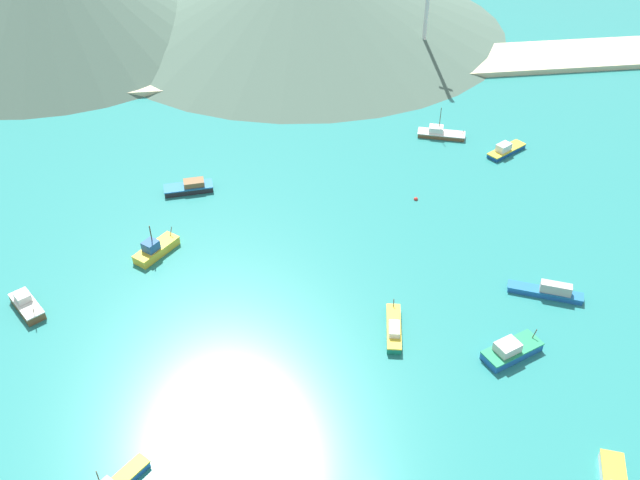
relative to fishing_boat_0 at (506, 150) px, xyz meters
name	(u,v)px	position (x,y,z in m)	size (l,w,h in m)	color
ground	(333,299)	(-39.00, -36.45, -1.03)	(260.00, 280.00, 0.50)	teal
fishing_boat_0	(506,150)	(0.00, 0.00, 0.00)	(8.84, 6.77, 2.34)	#14478C
fishing_boat_1	(511,350)	(-17.08, -50.70, 0.17)	(9.04, 6.26, 2.73)	#1E5BA8
fishing_boat_2	(394,329)	(-31.69, -44.57, -0.03)	(3.64, 9.04, 2.33)	#198466
fishing_boat_3	(440,133)	(-10.87, 8.00, -0.04)	(9.82, 5.69, 6.32)	brown
fishing_boat_5	(190,187)	(-60.45, -5.41, 0.01)	(8.86, 3.81, 2.09)	#232328
fishing_boat_7	(26,305)	(-83.04, -33.36, 0.14)	(6.06, 7.34, 2.89)	brown
fishing_boat_8	(549,291)	(-7.52, -40.04, 0.09)	(10.71, 6.10, 2.44)	#1E5BA8
fishing_boat_9	(156,249)	(-65.41, -22.84, 0.22)	(7.31, 7.82, 5.78)	gold
buoy_0	(416,199)	(-20.96, -13.28, -0.65)	(0.72, 0.72, 0.72)	red
beach_strip	(286,71)	(-39.00, 41.92, -0.18)	(247.00, 16.80, 1.20)	beige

